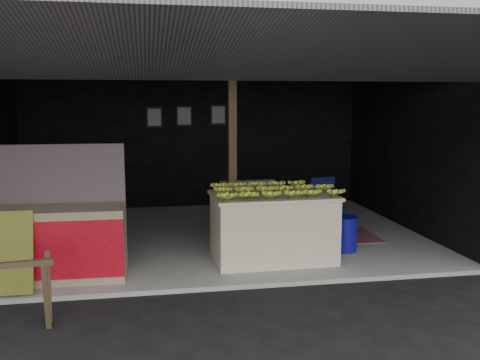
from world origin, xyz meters
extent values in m
plane|color=black|center=(0.00, 0.00, 0.00)|extent=(80.00, 80.00, 0.00)
cube|color=gray|center=(0.00, 2.50, 0.03)|extent=(7.00, 5.00, 0.06)
cube|color=black|center=(0.00, 5.00, 1.51)|extent=(7.00, 0.15, 2.90)
cube|color=black|center=(3.50, 2.50, 1.51)|extent=(0.15, 5.00, 2.90)
cube|color=#232326|center=(0.00, 2.50, 2.96)|extent=(7.20, 5.20, 0.12)
cube|color=#232326|center=(0.00, -0.95, 2.73)|extent=(7.40, 2.47, 0.48)
cube|color=brown|center=(0.30, 1.90, 1.49)|extent=(0.12, 0.12, 2.85)
cube|color=silver|center=(0.71, 0.94, 0.50)|extent=(1.63, 1.00, 0.88)
cube|color=silver|center=(0.71, 0.94, 0.96)|extent=(1.69, 1.06, 0.04)
cube|color=white|center=(0.56, 1.79, 0.54)|extent=(0.87, 0.59, 0.95)
cube|color=navy|center=(0.56, 1.50, 0.58)|extent=(0.67, 0.03, 0.29)
cube|color=#B21414|center=(0.56, 1.50, 0.25)|extent=(0.43, 0.02, 0.10)
cube|color=#998466|center=(-2.08, 0.65, 0.51)|extent=(1.61, 0.73, 0.90)
cube|color=red|center=(-2.08, 0.29, 0.51)|extent=(1.60, 0.05, 0.70)
cube|color=white|center=(-2.08, 0.28, 0.51)|extent=(0.54, 0.02, 0.18)
cube|color=#1D1848|center=(-2.08, 0.95, 1.34)|extent=(1.60, 0.08, 0.75)
cube|color=black|center=(-2.61, 0.19, 0.54)|extent=(0.64, 0.29, 0.93)
cube|color=brown|center=(-1.98, -0.87, 0.36)|extent=(0.08, 0.27, 0.70)
cube|color=brown|center=(-2.02, -0.53, 0.36)|extent=(0.08, 0.27, 0.70)
cube|color=brown|center=(-2.29, -0.73, 0.67)|extent=(0.73, 0.14, 0.06)
cylinder|color=#0D0C84|center=(1.86, 1.16, 0.30)|extent=(0.33, 0.33, 0.48)
cylinder|color=#0B123E|center=(1.78, 1.90, 0.29)|extent=(0.03, 0.03, 0.46)
cylinder|color=#0B123E|center=(2.13, 1.97, 0.29)|extent=(0.03, 0.03, 0.46)
cylinder|color=#0B123E|center=(1.71, 2.26, 0.29)|extent=(0.03, 0.03, 0.46)
cylinder|color=#0B123E|center=(2.07, 2.32, 0.29)|extent=(0.03, 0.03, 0.46)
cube|color=#0B123E|center=(1.92, 2.11, 0.52)|extent=(0.51, 0.51, 0.04)
cube|color=#0B123E|center=(1.89, 2.31, 0.75)|extent=(0.44, 0.12, 0.47)
cube|color=maroon|center=(1.92, 2.00, 0.07)|extent=(1.54, 1.07, 0.01)
cube|color=black|center=(-0.80, 4.90, 1.91)|extent=(0.32, 0.03, 0.42)
cube|color=#4C4C59|center=(-0.80, 4.88, 1.91)|extent=(0.26, 0.02, 0.34)
cube|color=black|center=(-0.20, 4.90, 1.93)|extent=(0.32, 0.03, 0.42)
cube|color=#4C4C59|center=(-0.20, 4.88, 1.93)|extent=(0.26, 0.02, 0.34)
cube|color=black|center=(0.50, 4.90, 1.95)|extent=(0.32, 0.03, 0.42)
cube|color=#4C4C59|center=(0.50, 4.88, 1.95)|extent=(0.26, 0.02, 0.34)
camera|label=1|loc=(-1.01, -6.06, 2.27)|focal=40.00mm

